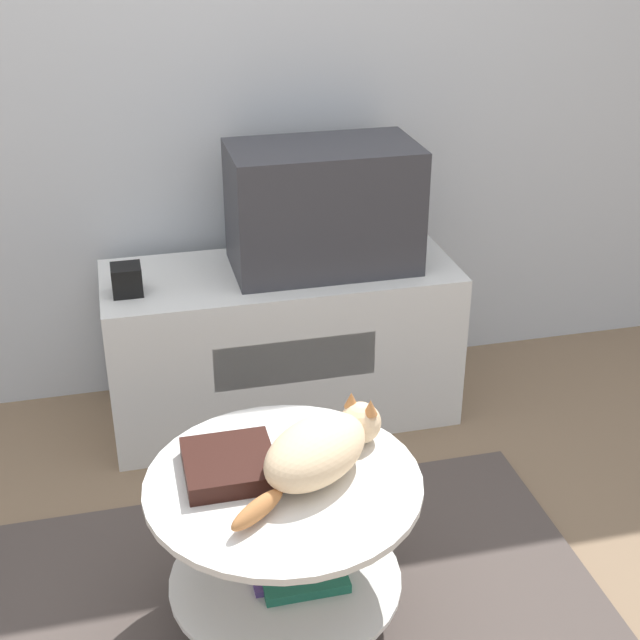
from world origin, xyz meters
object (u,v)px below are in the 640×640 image
at_px(speaker, 127,280).
at_px(dvd_box, 229,465).
at_px(cat, 320,449).
at_px(tv, 323,207).

bearing_deg(speaker, dvd_box, -77.97).
bearing_deg(dvd_box, speaker, 102.03).
relative_size(speaker, cat, 0.21).
relative_size(tv, cat, 1.39).
bearing_deg(tv, dvd_box, -116.10).
height_order(tv, speaker, tv).
distance_m(tv, dvd_box, 1.08).
bearing_deg(tv, cat, -104.30).
relative_size(speaker, dvd_box, 0.43).
xyz_separation_m(dvd_box, cat, (0.21, -0.05, 0.04)).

